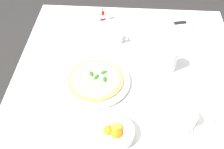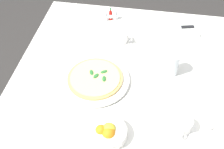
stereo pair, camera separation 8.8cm
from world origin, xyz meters
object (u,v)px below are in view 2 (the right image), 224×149
(pizza_plate, at_px, (95,80))
(coffee_cup_back_corner, at_px, (121,38))
(napkin_folded, at_px, (179,29))
(water_glass_far_right, at_px, (171,65))
(salt_shaker, at_px, (106,17))
(citrus_bowl, at_px, (108,132))
(pepper_shaker, at_px, (115,16))
(hot_sauce_bottle, at_px, (111,15))
(coffee_cup_near_right, at_px, (221,126))
(dinner_knife, at_px, (179,27))
(pizza, at_px, (95,78))
(coffee_cup_far_left, at_px, (183,125))

(pizza_plate, height_order, coffee_cup_back_corner, coffee_cup_back_corner)
(napkin_folded, bearing_deg, water_glass_far_right, 70.60)
(coffee_cup_back_corner, bearing_deg, salt_shaker, -58.01)
(pizza_plate, bearing_deg, citrus_bowl, 111.76)
(pepper_shaker, bearing_deg, hot_sauce_bottle, 19.65)
(coffee_cup_near_right, relative_size, dinner_knife, 0.67)
(pizza, xyz_separation_m, hot_sauce_bottle, (0.01, -0.51, 0.01))
(hot_sauce_bottle, bearing_deg, dinner_knife, 174.00)
(hot_sauce_bottle, relative_size, pepper_shaker, 1.48)
(salt_shaker, bearing_deg, water_glass_far_right, 135.93)
(water_glass_far_right, height_order, salt_shaker, water_glass_far_right)
(napkin_folded, height_order, hot_sauce_bottle, hot_sauce_bottle)
(coffee_cup_far_left, bearing_deg, coffee_cup_back_corner, -57.24)
(dinner_knife, xyz_separation_m, hot_sauce_bottle, (0.41, -0.04, 0.01))
(salt_shaker, bearing_deg, dinner_knife, 175.67)
(hot_sauce_bottle, bearing_deg, citrus_bowl, 98.88)
(dinner_knife, bearing_deg, hot_sauce_bottle, -19.55)
(pizza_plate, relative_size, dinner_knife, 1.73)
(coffee_cup_back_corner, xyz_separation_m, salt_shaker, (0.12, -0.19, -0.00))
(coffee_cup_back_corner, height_order, napkin_folded, coffee_cup_back_corner)
(coffee_cup_far_left, distance_m, citrus_bowl, 0.31)
(pizza_plate, distance_m, citrus_bowl, 0.31)
(coffee_cup_far_left, bearing_deg, pepper_shaker, -61.43)
(pepper_shaker, bearing_deg, water_glass_far_right, 130.17)
(napkin_folded, bearing_deg, hot_sauce_bottle, -17.73)
(hot_sauce_bottle, height_order, pepper_shaker, hot_sauce_bottle)
(coffee_cup_near_right, xyz_separation_m, coffee_cup_far_left, (0.16, 0.02, -0.00))
(water_glass_far_right, bearing_deg, salt_shaker, -44.07)
(coffee_cup_back_corner, xyz_separation_m, dinner_knife, (-0.32, -0.16, -0.00))
(hot_sauce_bottle, bearing_deg, pizza_plate, 91.14)
(pizza, height_order, salt_shaker, salt_shaker)
(dinner_knife, distance_m, hot_sauce_bottle, 0.42)
(dinner_knife, height_order, citrus_bowl, citrus_bowl)
(water_glass_far_right, bearing_deg, coffee_cup_near_right, 125.57)
(hot_sauce_bottle, distance_m, pepper_shaker, 0.03)
(pizza, bearing_deg, dinner_knife, -130.59)
(water_glass_far_right, bearing_deg, napkin_folded, -97.54)
(pizza_plate, distance_m, water_glass_far_right, 0.38)
(hot_sauce_bottle, bearing_deg, water_glass_far_right, 133.11)
(coffee_cup_far_left, xyz_separation_m, pepper_shaker, (0.40, -0.73, -0.00))
(coffee_cup_near_right, bearing_deg, citrus_bowl, 12.94)
(pizza, bearing_deg, pepper_shaker, -91.91)
(pizza_plate, relative_size, pepper_shaker, 5.97)
(pizza, bearing_deg, coffee_cup_far_left, 153.49)
(coffee_cup_back_corner, xyz_separation_m, water_glass_far_right, (-0.28, 0.19, 0.03))
(pepper_shaker, bearing_deg, napkin_folded, 172.26)
(coffee_cup_near_right, height_order, citrus_bowl, coffee_cup_near_right)
(pizza_plate, height_order, coffee_cup_near_right, coffee_cup_near_right)
(dinner_knife, bearing_deg, pizza, 35.85)
(water_glass_far_right, bearing_deg, dinner_knife, -97.12)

